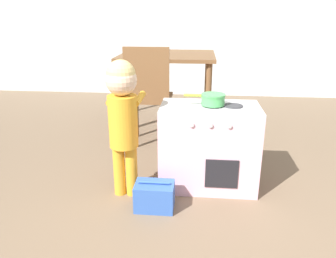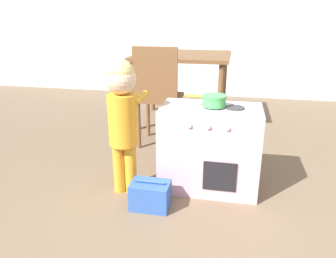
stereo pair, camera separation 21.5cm
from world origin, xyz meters
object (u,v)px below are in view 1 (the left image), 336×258
(play_kitchen, at_px, (208,146))
(dining_chair_near, at_px, (149,95))
(child_figure, at_px, (123,110))
(toy_pot, at_px, (213,99))
(toy_basket, at_px, (155,196))
(dining_table, at_px, (168,64))

(play_kitchen, height_order, dining_chair_near, dining_chair_near)
(child_figure, distance_m, dining_chair_near, 0.85)
(toy_pot, bearing_deg, play_kitchen, -177.98)
(toy_pot, height_order, toy_basket, toy_pot)
(toy_basket, relative_size, dining_table, 0.24)
(toy_pot, bearing_deg, toy_basket, -135.44)
(play_kitchen, distance_m, dining_table, 1.51)
(play_kitchen, bearing_deg, dining_chair_near, 127.55)
(child_figure, bearing_deg, dining_chair_near, 87.83)
(child_figure, bearing_deg, toy_pot, 17.91)
(play_kitchen, relative_size, dining_table, 0.67)
(play_kitchen, height_order, toy_pot, toy_pot)
(child_figure, height_order, toy_basket, child_figure)
(dining_table, bearing_deg, dining_chair_near, -97.20)
(dining_chair_near, bearing_deg, play_kitchen, -52.45)
(child_figure, xyz_separation_m, dining_chair_near, (0.03, 0.85, -0.11))
(child_figure, bearing_deg, play_kitchen, 18.28)
(toy_basket, distance_m, dining_chair_near, 1.10)
(play_kitchen, relative_size, toy_pot, 2.44)
(dining_table, bearing_deg, toy_pot, -72.96)
(child_figure, relative_size, toy_basket, 3.73)
(toy_basket, distance_m, dining_table, 1.84)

